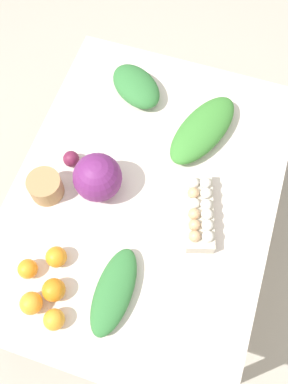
{
  "coord_description": "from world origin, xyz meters",
  "views": [
    {
      "loc": [
        0.65,
        0.21,
        2.27
      ],
      "look_at": [
        0.0,
        0.0,
        0.76
      ],
      "focal_mm": 40.0,
      "sensor_mm": 36.0,
      "label": 1
    }
  ],
  "objects_px": {
    "cabbage_purple": "(98,177)",
    "orange_3": "(31,303)",
    "orange_2": "(28,269)",
    "orange_4": "(56,257)",
    "greens_bunch_scallion": "(114,291)",
    "orange_0": "(54,320)",
    "greens_bunch_kale": "(136,86)",
    "greens_bunch_beet_tops": "(203,130)",
    "paper_bag": "(45,187)",
    "beet_root": "(71,159)",
    "orange_1": "(54,290)",
    "egg_carton": "(199,211)"
  },
  "relations": [
    {
      "from": "orange_2",
      "to": "orange_4",
      "type": "relative_size",
      "value": 0.93
    },
    {
      "from": "orange_0",
      "to": "orange_3",
      "type": "xyz_separation_m",
      "value": [
        -0.03,
        -0.1,
        0.0
      ]
    },
    {
      "from": "orange_1",
      "to": "greens_bunch_kale",
      "type": "bearing_deg",
      "value": -179.84
    },
    {
      "from": "egg_carton",
      "to": "orange_1",
      "type": "xyz_separation_m",
      "value": [
        0.44,
        -0.41,
        -0.0
      ]
    },
    {
      "from": "egg_carton",
      "to": "orange_0",
      "type": "relative_size",
      "value": 4.27
    },
    {
      "from": "egg_carton",
      "to": "orange_0",
      "type": "distance_m",
      "value": 0.64
    },
    {
      "from": "greens_bunch_scallion",
      "to": "orange_0",
      "type": "xyz_separation_m",
      "value": [
        0.15,
        -0.16,
        0.0
      ]
    },
    {
      "from": "orange_1",
      "to": "orange_0",
      "type": "bearing_deg",
      "value": 23.25
    },
    {
      "from": "greens_bunch_beet_tops",
      "to": "orange_3",
      "type": "bearing_deg",
      "value": -24.06
    },
    {
      "from": "orange_2",
      "to": "orange_3",
      "type": "relative_size",
      "value": 0.9
    },
    {
      "from": "orange_1",
      "to": "orange_4",
      "type": "bearing_deg",
      "value": -161.03
    },
    {
      "from": "orange_2",
      "to": "orange_3",
      "type": "height_order",
      "value": "orange_3"
    },
    {
      "from": "cabbage_purple",
      "to": "orange_0",
      "type": "xyz_separation_m",
      "value": [
        0.52,
        0.03,
        -0.06
      ]
    },
    {
      "from": "beet_root",
      "to": "orange_1",
      "type": "relative_size",
      "value": 0.79
    },
    {
      "from": "orange_2",
      "to": "beet_root",
      "type": "bearing_deg",
      "value": -177.39
    },
    {
      "from": "beet_root",
      "to": "orange_4",
      "type": "relative_size",
      "value": 0.85
    },
    {
      "from": "cabbage_purple",
      "to": "orange_0",
      "type": "distance_m",
      "value": 0.53
    },
    {
      "from": "cabbage_purple",
      "to": "orange_4",
      "type": "distance_m",
      "value": 0.33
    },
    {
      "from": "orange_1",
      "to": "orange_4",
      "type": "height_order",
      "value": "orange_1"
    },
    {
      "from": "paper_bag",
      "to": "orange_3",
      "type": "xyz_separation_m",
      "value": [
        0.42,
        0.13,
        -0.01
      ]
    },
    {
      "from": "egg_carton",
      "to": "greens_bunch_kale",
      "type": "relative_size",
      "value": 1.23
    },
    {
      "from": "cabbage_purple",
      "to": "egg_carton",
      "type": "bearing_deg",
      "value": 90.88
    },
    {
      "from": "cabbage_purple",
      "to": "orange_3",
      "type": "relative_size",
      "value": 2.36
    },
    {
      "from": "orange_1",
      "to": "orange_4",
      "type": "distance_m",
      "value": 0.12
    },
    {
      "from": "beet_root",
      "to": "greens_bunch_kale",
      "type": "bearing_deg",
      "value": 161.43
    },
    {
      "from": "greens_bunch_kale",
      "to": "orange_0",
      "type": "height_order",
      "value": "greens_bunch_kale"
    },
    {
      "from": "paper_bag",
      "to": "orange_1",
      "type": "xyz_separation_m",
      "value": [
        0.35,
        0.18,
        -0.01
      ]
    },
    {
      "from": "greens_bunch_kale",
      "to": "orange_3",
      "type": "xyz_separation_m",
      "value": [
        0.98,
        -0.05,
        -0.01
      ]
    },
    {
      "from": "greens_bunch_kale",
      "to": "beet_root",
      "type": "relative_size",
      "value": 3.95
    },
    {
      "from": "cabbage_purple",
      "to": "orange_3",
      "type": "distance_m",
      "value": 0.51
    },
    {
      "from": "orange_3",
      "to": "cabbage_purple",
      "type": "bearing_deg",
      "value": 172.91
    },
    {
      "from": "greens_bunch_beet_tops",
      "to": "orange_0",
      "type": "height_order",
      "value": "greens_bunch_beet_tops"
    },
    {
      "from": "egg_carton",
      "to": "beet_root",
      "type": "xyz_separation_m",
      "value": [
        -0.07,
        -0.55,
        -0.01
      ]
    },
    {
      "from": "beet_root",
      "to": "greens_bunch_scallion",
      "type": "bearing_deg",
      "value": 37.55
    },
    {
      "from": "egg_carton",
      "to": "paper_bag",
      "type": "bearing_deg",
      "value": -98.72
    },
    {
      "from": "beet_root",
      "to": "orange_1",
      "type": "height_order",
      "value": "orange_1"
    },
    {
      "from": "greens_bunch_kale",
      "to": "beet_root",
      "type": "height_order",
      "value": "greens_bunch_kale"
    },
    {
      "from": "greens_bunch_kale",
      "to": "orange_0",
      "type": "distance_m",
      "value": 1.01
    },
    {
      "from": "orange_2",
      "to": "orange_4",
      "type": "height_order",
      "value": "orange_4"
    },
    {
      "from": "greens_bunch_scallion",
      "to": "greens_bunch_kale",
      "type": "xyz_separation_m",
      "value": [
        -0.85,
        -0.2,
        0.01
      ]
    },
    {
      "from": "cabbage_purple",
      "to": "greens_bunch_kale",
      "type": "xyz_separation_m",
      "value": [
        -0.48,
        -0.01,
        -0.05
      ]
    },
    {
      "from": "orange_1",
      "to": "paper_bag",
      "type": "bearing_deg",
      "value": -152.64
    },
    {
      "from": "paper_bag",
      "to": "orange_2",
      "type": "bearing_deg",
      "value": 11.61
    },
    {
      "from": "egg_carton",
      "to": "beet_root",
      "type": "distance_m",
      "value": 0.55
    },
    {
      "from": "paper_bag",
      "to": "cabbage_purple",
      "type": "bearing_deg",
      "value": 112.64
    },
    {
      "from": "greens_bunch_beet_tops",
      "to": "beet_root",
      "type": "bearing_deg",
      "value": -58.41
    },
    {
      "from": "egg_carton",
      "to": "orange_1",
      "type": "bearing_deg",
      "value": -59.66
    },
    {
      "from": "cabbage_purple",
      "to": "beet_root",
      "type": "relative_size",
      "value": 2.88
    },
    {
      "from": "greens_bunch_beet_tops",
      "to": "orange_0",
      "type": "distance_m",
      "value": 0.93
    },
    {
      "from": "orange_1",
      "to": "orange_3",
      "type": "xyz_separation_m",
      "value": [
        0.07,
        -0.06,
        -0.0
      ]
    }
  ]
}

